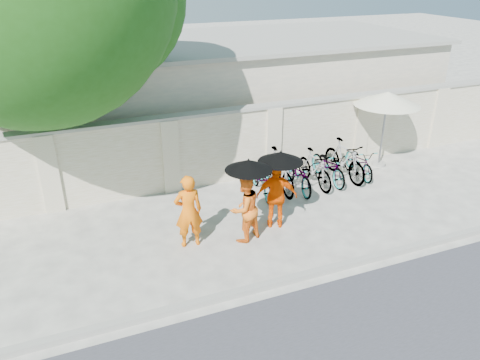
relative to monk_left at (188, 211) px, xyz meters
name	(u,v)px	position (x,y,z in m)	size (l,w,h in m)	color
ground	(251,239)	(1.33, -0.31, -0.83)	(80.00, 80.00, 0.00)	beige
kerb	(286,280)	(1.33, -2.01, -0.77)	(40.00, 0.16, 0.12)	gray
compound_wall	(239,145)	(2.33, 2.89, 0.17)	(20.00, 0.30, 2.00)	silver
building_behind	(225,90)	(3.33, 6.69, 0.77)	(14.00, 6.00, 3.20)	beige
monk_left	(188,211)	(0.00, 0.00, 0.00)	(0.61, 0.40, 1.67)	orange
monk_center	(245,208)	(1.20, -0.24, -0.05)	(0.76, 0.59, 1.57)	orange
parasol_center	(249,165)	(1.25, -0.32, 1.00)	(1.00, 1.00, 1.07)	black
monk_right	(277,196)	(2.10, 0.02, -0.04)	(0.93, 0.39, 1.59)	#FF5700
parasol_right	(281,157)	(2.12, -0.06, 0.96)	(1.02, 1.02, 1.01)	black
patio_umbrella	(387,99)	(6.65, 2.13, 1.23)	(2.36, 2.36, 2.29)	gray
bike_0	(262,179)	(2.50, 1.68, -0.40)	(0.58, 1.66, 0.87)	gray
bike_1	(279,171)	(3.02, 1.74, -0.26)	(0.54, 1.90, 1.14)	gray
bike_2	(299,174)	(3.54, 1.57, -0.38)	(0.61, 1.74, 0.92)	gray
bike_3	(315,169)	(4.06, 1.62, -0.33)	(0.48, 1.69, 1.02)	gray
bike_4	(329,166)	(4.58, 1.73, -0.37)	(0.62, 1.77, 0.93)	gray
bike_5	(344,160)	(5.10, 1.74, -0.27)	(0.53, 1.87, 1.12)	gray
bike_6	(359,162)	(5.62, 1.74, -0.41)	(0.57, 1.62, 0.85)	gray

